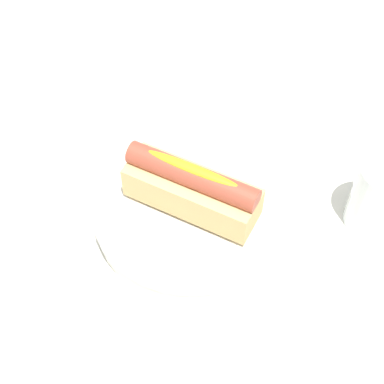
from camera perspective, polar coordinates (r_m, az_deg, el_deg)
ground_plane at (r=0.67m, az=-0.81°, el=-3.11°), size 2.40×2.40×0.00m
serving_bowl at (r=0.66m, az=-0.00°, el=-1.88°), size 0.23×0.23×0.03m
hotdog_front at (r=0.62m, az=-0.00°, el=0.45°), size 0.16×0.09×0.06m
water_glass at (r=0.67m, az=18.22°, el=-0.71°), size 0.07×0.07×0.09m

